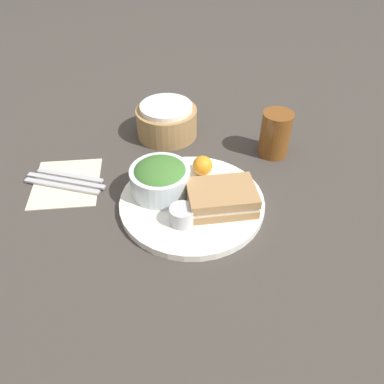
# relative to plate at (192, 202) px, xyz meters

# --- Properties ---
(ground_plane) EXTENTS (4.00, 4.00, 0.00)m
(ground_plane) POSITION_rel_plate_xyz_m (0.00, 0.00, -0.01)
(ground_plane) COLOR #3D3833
(plate) EXTENTS (0.29, 0.29, 0.02)m
(plate) POSITION_rel_plate_xyz_m (0.00, 0.00, 0.00)
(plate) COLOR white
(plate) RESTS_ON ground_plane
(sandwich) EXTENTS (0.14, 0.10, 0.04)m
(sandwich) POSITION_rel_plate_xyz_m (0.06, -0.03, 0.03)
(sandwich) COLOR #A37A4C
(sandwich) RESTS_ON plate
(salad_bowl) EXTENTS (0.12, 0.12, 0.07)m
(salad_bowl) POSITION_rel_plate_xyz_m (-0.06, 0.03, 0.04)
(salad_bowl) COLOR silver
(salad_bowl) RESTS_ON plate
(dressing_cup) EXTENTS (0.05, 0.05, 0.03)m
(dressing_cup) POSITION_rel_plate_xyz_m (-0.02, -0.06, 0.03)
(dressing_cup) COLOR #B7B7BC
(dressing_cup) RESTS_ON plate
(orange_wedge) EXTENTS (0.04, 0.04, 0.04)m
(orange_wedge) POSITION_rel_plate_xyz_m (0.03, 0.08, 0.03)
(orange_wedge) COLOR orange
(orange_wedge) RESTS_ON plate
(drink_glass) EXTENTS (0.07, 0.07, 0.11)m
(drink_glass) POSITION_rel_plate_xyz_m (0.21, 0.16, 0.05)
(drink_glass) COLOR brown
(drink_glass) RESTS_ON ground_plane
(bread_basket) EXTENTS (0.15, 0.15, 0.08)m
(bread_basket) POSITION_rel_plate_xyz_m (-0.04, 0.27, 0.03)
(bread_basket) COLOR #997547
(bread_basket) RESTS_ON ground_plane
(napkin) EXTENTS (0.14, 0.16, 0.00)m
(napkin) POSITION_rel_plate_xyz_m (-0.27, 0.10, -0.01)
(napkin) COLOR beige
(napkin) RESTS_ON ground_plane
(fork) EXTENTS (0.17, 0.07, 0.01)m
(fork) POSITION_rel_plate_xyz_m (-0.27, 0.08, -0.00)
(fork) COLOR #B2B2B7
(fork) RESTS_ON napkin
(knife) EXTENTS (0.18, 0.07, 0.01)m
(knife) POSITION_rel_plate_xyz_m (-0.27, 0.10, -0.00)
(knife) COLOR #B2B2B7
(knife) RESTS_ON napkin
(spoon) EXTENTS (0.15, 0.07, 0.01)m
(spoon) POSITION_rel_plate_xyz_m (-0.26, 0.11, -0.00)
(spoon) COLOR #B2B2B7
(spoon) RESTS_ON napkin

